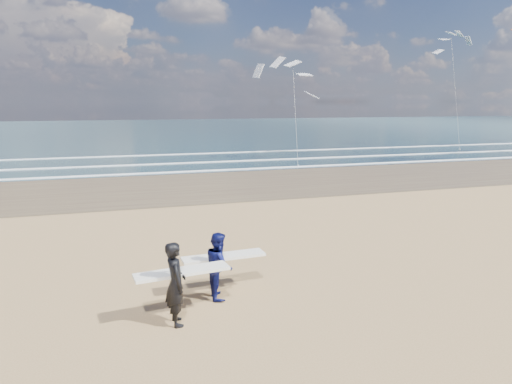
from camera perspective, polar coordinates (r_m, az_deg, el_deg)
name	(u,v)px	position (r m, az deg, el deg)	size (l,w,h in m)	color
wet_sand_strip	(424,172)	(34.96, 20.25, 2.38)	(220.00, 12.00, 0.01)	brown
ocean	(236,129)	(84.32, -2.49, 7.85)	(220.00, 100.00, 0.02)	#1A3139
foam_breakers	(355,156)	(43.35, 12.22, 4.47)	(220.00, 11.70, 0.05)	white
surfer_near	(176,282)	(10.58, -9.92, -11.04)	(2.25, 1.12, 1.93)	black
surfer_far	(219,264)	(11.85, -4.59, -9.01)	(2.23, 1.12, 1.72)	#0E124F
kite_1	(295,98)	(38.29, 4.84, 11.66)	(6.13, 4.77, 9.30)	slate
kite_5	(455,83)	(54.38, 23.58, 12.38)	(4.93, 4.64, 13.22)	slate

